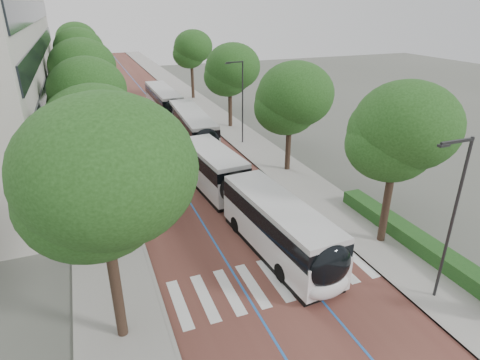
% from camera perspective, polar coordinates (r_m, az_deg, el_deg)
% --- Properties ---
extents(ground, '(160.00, 160.00, 0.00)m').
position_cam_1_polar(ground, '(20.57, 5.72, -15.67)').
color(ground, '#51544C').
rests_on(ground, ground).
extents(road, '(11.00, 140.00, 0.02)m').
position_cam_1_polar(road, '(56.03, -13.26, 9.79)').
color(road, '#582D27').
rests_on(road, ground).
extents(sidewalk_left, '(4.00, 140.00, 0.12)m').
position_cam_1_polar(sidewalk_left, '(55.50, -20.99, 8.77)').
color(sidewalk_left, gray).
rests_on(sidewalk_left, ground).
extents(sidewalk_right, '(4.00, 140.00, 0.12)m').
position_cam_1_polar(sidewalk_right, '(57.51, -5.77, 10.71)').
color(sidewalk_right, gray).
rests_on(sidewalk_right, ground).
extents(kerb_left, '(0.20, 140.00, 0.14)m').
position_cam_1_polar(kerb_left, '(55.53, -19.03, 9.06)').
color(kerb_left, gray).
rests_on(kerb_left, ground).
extents(kerb_right, '(0.20, 140.00, 0.14)m').
position_cam_1_polar(kerb_right, '(57.05, -7.64, 10.51)').
color(kerb_right, gray).
rests_on(kerb_right, ground).
extents(zebra_crossing, '(10.55, 3.60, 0.01)m').
position_cam_1_polar(zebra_crossing, '(21.32, 4.97, -13.91)').
color(zebra_crossing, silver).
rests_on(zebra_crossing, ground).
extents(lane_line_left, '(0.12, 126.00, 0.01)m').
position_cam_1_polar(lane_line_left, '(55.83, -14.90, 9.59)').
color(lane_line_left, '#225DAE').
rests_on(lane_line_left, road).
extents(lane_line_right, '(0.12, 126.00, 0.01)m').
position_cam_1_polar(lane_line_right, '(56.26, -11.64, 10.01)').
color(lane_line_right, '#225DAE').
rests_on(lane_line_right, road).
extents(hedge, '(1.20, 14.00, 0.80)m').
position_cam_1_polar(hedge, '(25.12, 24.86, -8.54)').
color(hedge, '#18461A').
rests_on(hedge, sidewalk_right).
extents(streetlight_near, '(1.82, 0.20, 8.00)m').
position_cam_1_polar(streetlight_near, '(19.75, 27.92, -3.77)').
color(streetlight_near, '#292A2C').
rests_on(streetlight_near, sidewalk_right).
extents(streetlight_far, '(1.82, 0.20, 8.00)m').
position_cam_1_polar(streetlight_far, '(39.53, 0.12, 11.86)').
color(streetlight_far, '#292A2C').
rests_on(streetlight_far, sidewalk_right).
extents(lamp_post_left, '(0.14, 0.14, 8.00)m').
position_cam_1_polar(lamp_post_left, '(23.75, -16.22, 0.78)').
color(lamp_post_left, '#292A2C').
rests_on(lamp_post_left, sidewalk_left).
extents(trees_left, '(6.42, 61.24, 9.94)m').
position_cam_1_polar(trees_left, '(38.67, -21.62, 13.12)').
color(trees_left, black).
rests_on(trees_left, ground).
extents(trees_right, '(6.04, 47.50, 9.13)m').
position_cam_1_polar(trees_right, '(39.13, 1.96, 13.91)').
color(trees_right, black).
rests_on(trees_right, ground).
extents(lead_bus, '(3.92, 18.53, 3.20)m').
position_cam_1_polar(lead_bus, '(25.43, 1.04, -2.82)').
color(lead_bus, black).
rests_on(lead_bus, ground).
extents(bus_queued_0, '(3.09, 12.50, 3.20)m').
position_cam_1_polar(bus_queued_0, '(40.46, -6.67, 7.31)').
color(bus_queued_0, silver).
rests_on(bus_queued_0, ground).
extents(bus_queued_1, '(2.59, 12.41, 3.20)m').
position_cam_1_polar(bus_queued_1, '(52.34, -10.71, 10.86)').
color(bus_queued_1, silver).
rests_on(bus_queued_1, ground).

